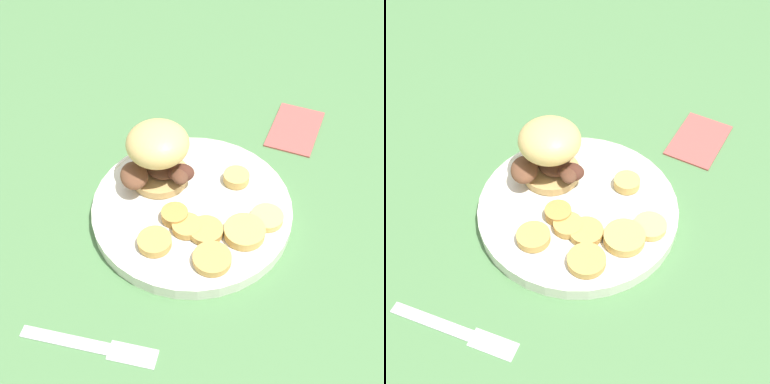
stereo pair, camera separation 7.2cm
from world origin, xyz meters
The scene contains 13 objects.
ground_plane centered at (0.00, 0.00, 0.00)m, with size 4.00×4.00×0.00m, color #4C7A47.
dinner_plate centered at (0.00, 0.00, 0.01)m, with size 0.28×0.28×0.02m.
sandwich centered at (-0.03, -0.06, 0.07)m, with size 0.11×0.11×0.09m.
potato_round_0 centered at (0.04, 0.03, 0.03)m, with size 0.05×0.05×0.01m, color tan.
potato_round_1 centered at (0.08, -0.02, 0.03)m, with size 0.04×0.04×0.01m, color tan.
potato_round_2 centered at (0.03, -0.01, 0.03)m, with size 0.04×0.04×0.01m, color #BC8942.
potato_round_3 centered at (-0.06, 0.04, 0.03)m, with size 0.04×0.04×0.01m, color tan.
potato_round_4 centered at (0.08, 0.06, 0.03)m, with size 0.05×0.05×0.01m, color tan.
potato_round_5 centered at (0.03, 0.08, 0.03)m, with size 0.05×0.05×0.01m, color tan.
potato_round_6 centered at (-0.01, 0.10, 0.03)m, with size 0.04×0.04×0.01m, color #DBB766.
potato_round_7 centered at (0.04, 0.01, 0.03)m, with size 0.04×0.04×0.01m, color tan.
fork centered at (0.23, -0.04, 0.00)m, with size 0.04×0.17×0.00m.
napkin centered at (-0.23, 0.10, 0.00)m, with size 0.11×0.07×0.01m, color #B24C47.
Camera 1 is at (0.46, 0.16, 0.58)m, focal length 50.00 mm.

